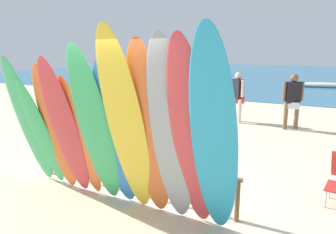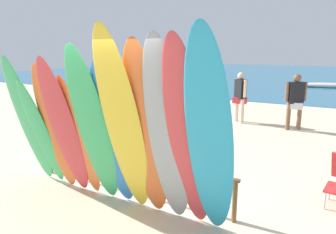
# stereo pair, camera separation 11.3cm
# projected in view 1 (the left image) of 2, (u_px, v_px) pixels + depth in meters

# --- Properties ---
(ground) EXTENTS (60.00, 60.00, 0.00)m
(ground) POSITION_uv_depth(u_px,v_px,m) (268.00, 93.00, 17.24)
(ground) COLOR beige
(ocean_water) EXTENTS (60.00, 40.00, 0.02)m
(ocean_water) POSITION_uv_depth(u_px,v_px,m) (295.00, 74.00, 31.51)
(ocean_water) COLOR teal
(ocean_water) RESTS_ON ground
(surfboard_rack) EXTENTS (3.82, 0.07, 0.66)m
(surfboard_rack) POSITION_uv_depth(u_px,v_px,m) (128.00, 163.00, 4.99)
(surfboard_rack) COLOR brown
(surfboard_rack) RESTS_ON ground
(surfboard_green_0) EXTENTS (0.59, 0.73, 2.31)m
(surfboard_green_0) POSITION_uv_depth(u_px,v_px,m) (28.00, 122.00, 5.21)
(surfboard_green_0) COLOR #38B266
(surfboard_green_0) RESTS_ON ground
(surfboard_green_1) EXTENTS (0.52, 0.75, 1.95)m
(surfboard_green_1) POSITION_uv_depth(u_px,v_px,m) (42.00, 135.00, 5.11)
(surfboard_green_1) COLOR #38B266
(surfboard_green_1) RESTS_ON ground
(surfboard_orange_2) EXTENTS (0.55, 0.66, 2.21)m
(surfboard_orange_2) POSITION_uv_depth(u_px,v_px,m) (56.00, 130.00, 4.91)
(surfboard_orange_2) COLOR orange
(surfboard_orange_2) RESTS_ON ground
(surfboard_red_3) EXTENTS (0.57, 0.89, 2.32)m
(surfboard_red_3) POSITION_uv_depth(u_px,v_px,m) (66.00, 131.00, 4.65)
(surfboard_red_3) COLOR #D13D42
(surfboard_red_3) RESTS_ON ground
(surfboard_orange_4) EXTENTS (0.52, 0.70, 2.05)m
(surfboard_orange_4) POSITION_uv_depth(u_px,v_px,m) (81.00, 139.00, 4.68)
(surfboard_orange_4) COLOR orange
(surfboard_orange_4) RESTS_ON ground
(surfboard_green_5) EXTENTS (0.62, 0.87, 2.48)m
(surfboard_green_5) POSITION_uv_depth(u_px,v_px,m) (95.00, 130.00, 4.38)
(surfboard_green_5) COLOR #38B266
(surfboard_green_5) RESTS_ON ground
(surfboard_blue_6) EXTENTS (0.60, 0.77, 2.29)m
(surfboard_blue_6) POSITION_uv_depth(u_px,v_px,m) (116.00, 138.00, 4.33)
(surfboard_blue_6) COLOR #337AD1
(surfboard_blue_6) RESTS_ON ground
(surfboard_yellow_7) EXTENTS (0.61, 0.94, 2.71)m
(surfboard_yellow_7) POSITION_uv_depth(u_px,v_px,m) (126.00, 128.00, 4.04)
(surfboard_yellow_7) COLOR yellow
(surfboard_yellow_7) RESTS_ON ground
(surfboard_orange_8) EXTENTS (0.61, 0.79, 2.54)m
(surfboard_orange_8) POSITION_uv_depth(u_px,v_px,m) (150.00, 135.00, 4.00)
(surfboard_orange_8) COLOR orange
(surfboard_orange_8) RESTS_ON ground
(surfboard_grey_9) EXTENTS (0.59, 0.83, 2.59)m
(surfboard_grey_9) POSITION_uv_depth(u_px,v_px,m) (171.00, 137.00, 3.81)
(surfboard_grey_9) COLOR #999EA3
(surfboard_grey_9) RESTS_ON ground
(surfboard_red_10) EXTENTS (0.55, 0.93, 2.58)m
(surfboard_red_10) POSITION_uv_depth(u_px,v_px,m) (192.00, 141.00, 3.65)
(surfboard_red_10) COLOR #D13D42
(surfboard_red_10) RESTS_ON ground
(surfboard_teal_11) EXTENTS (0.61, 1.02, 2.67)m
(surfboard_teal_11) POSITION_uv_depth(u_px,v_px,m) (214.00, 143.00, 3.45)
(surfboard_teal_11) COLOR #289EC6
(surfboard_teal_11) RESTS_ON ground
(beachgoer_photographing) EXTENTS (0.57, 0.40, 1.70)m
(beachgoer_photographing) POSITION_uv_depth(u_px,v_px,m) (293.00, 98.00, 9.10)
(beachgoer_photographing) COLOR brown
(beachgoer_photographing) RESTS_ON ground
(beachgoer_strolling) EXTENTS (0.50, 0.46, 1.69)m
(beachgoer_strolling) POSITION_uv_depth(u_px,v_px,m) (238.00, 94.00, 10.07)
(beachgoer_strolling) COLOR beige
(beachgoer_strolling) RESTS_ON ground
(distant_boat) EXTENTS (4.60, 1.56, 0.36)m
(distant_boat) POSITION_uv_depth(u_px,v_px,m) (325.00, 85.00, 19.78)
(distant_boat) COLOR silver
(distant_boat) RESTS_ON ground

